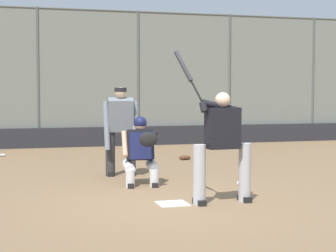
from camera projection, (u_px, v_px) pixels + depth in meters
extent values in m
plane|color=#846647|center=(173.00, 204.00, 7.98)|extent=(160.00, 160.00, 0.00)
cube|color=white|center=(173.00, 204.00, 7.98)|extent=(0.43, 0.43, 0.01)
cylinder|color=#515651|center=(313.00, 79.00, 18.21)|extent=(0.08, 0.08, 3.98)
cylinder|color=#515651|center=(230.00, 79.00, 17.43)|extent=(0.08, 0.08, 3.98)
cylinder|color=#515651|center=(138.00, 78.00, 16.65)|extent=(0.08, 0.08, 3.98)
cylinder|color=#515651|center=(38.00, 78.00, 15.87)|extent=(0.08, 0.08, 3.98)
cube|color=gray|center=(89.00, 78.00, 16.26)|extent=(20.33, 0.01, 3.98)
cylinder|color=#515651|center=(89.00, 10.00, 16.14)|extent=(20.33, 0.06, 0.06)
cube|color=#28282D|center=(90.00, 137.00, 16.27)|extent=(19.93, 0.18, 0.56)
cube|color=slate|center=(97.00, 137.00, 18.74)|extent=(14.23, 2.50, 0.12)
cube|color=slate|center=(101.00, 135.00, 17.93)|extent=(14.23, 0.55, 0.44)
cube|color=#B7BABC|center=(101.00, 126.00, 17.92)|extent=(14.23, 0.24, 0.08)
cube|color=slate|center=(98.00, 128.00, 18.45)|extent=(14.23, 0.55, 0.76)
cube|color=#B7BABC|center=(98.00, 116.00, 18.43)|extent=(14.23, 0.24, 0.08)
cube|color=slate|center=(96.00, 123.00, 18.97)|extent=(14.23, 0.55, 1.08)
cube|color=#B7BABC|center=(95.00, 106.00, 18.94)|extent=(14.23, 0.24, 0.08)
cube|color=slate|center=(93.00, 117.00, 19.49)|extent=(14.23, 0.55, 1.40)
cube|color=#B7BABC|center=(93.00, 96.00, 19.44)|extent=(14.23, 0.24, 0.08)
cylinder|color=#B7B7BC|center=(245.00, 172.00, 8.14)|extent=(0.18, 0.18, 0.85)
cube|color=black|center=(244.00, 199.00, 8.16)|extent=(0.13, 0.29, 0.08)
cylinder|color=#B7B7BC|center=(199.00, 175.00, 7.90)|extent=(0.18, 0.18, 0.85)
cube|color=black|center=(199.00, 202.00, 7.93)|extent=(0.13, 0.29, 0.08)
cube|color=black|center=(223.00, 128.00, 7.98)|extent=(0.48, 0.30, 0.59)
sphere|color=beige|center=(223.00, 100.00, 7.95)|extent=(0.22, 0.22, 0.22)
cylinder|color=black|center=(222.00, 107.00, 7.98)|extent=(0.60, 0.11, 0.22)
cylinder|color=black|center=(204.00, 107.00, 7.89)|extent=(0.13, 0.16, 0.16)
sphere|color=black|center=(203.00, 103.00, 7.91)|extent=(0.04, 0.04, 0.04)
cylinder|color=black|center=(197.00, 92.00, 7.96)|extent=(0.16, 0.19, 0.32)
cylinder|color=#28282D|center=(183.00, 66.00, 8.07)|extent=(0.25, 0.30, 0.46)
cylinder|color=silver|center=(154.00, 178.00, 9.40)|extent=(0.15, 0.15, 0.30)
cylinder|color=silver|center=(152.00, 166.00, 9.58)|extent=(0.21, 0.47, 0.23)
cube|color=black|center=(154.00, 184.00, 9.41)|extent=(0.12, 0.27, 0.08)
cylinder|color=silver|center=(130.00, 179.00, 9.33)|extent=(0.15, 0.15, 0.30)
cylinder|color=silver|center=(129.00, 167.00, 9.51)|extent=(0.21, 0.47, 0.23)
cube|color=black|center=(130.00, 185.00, 9.33)|extent=(0.12, 0.27, 0.08)
cube|color=black|center=(140.00, 145.00, 9.57)|extent=(0.47, 0.39, 0.55)
cube|color=#191E47|center=(141.00, 146.00, 9.42)|extent=(0.40, 0.17, 0.45)
sphere|color=tan|center=(140.00, 125.00, 9.55)|extent=(0.20, 0.20, 0.20)
sphere|color=#191E47|center=(140.00, 123.00, 9.54)|extent=(0.23, 0.23, 0.23)
cylinder|color=black|center=(152.00, 136.00, 9.35)|extent=(0.33, 0.51, 0.16)
ellipsoid|color=black|center=(148.00, 139.00, 9.10)|extent=(0.31, 0.13, 0.24)
cylinder|color=tan|center=(125.00, 144.00, 9.52)|extent=(0.12, 0.31, 0.44)
cylinder|color=#333333|center=(131.00, 153.00, 10.67)|extent=(0.18, 0.18, 0.86)
cube|color=black|center=(131.00, 173.00, 10.69)|extent=(0.14, 0.29, 0.08)
cylinder|color=#333333|center=(110.00, 153.00, 10.61)|extent=(0.18, 0.18, 0.86)
cube|color=black|center=(110.00, 174.00, 10.64)|extent=(0.14, 0.29, 0.08)
cube|color=gray|center=(121.00, 115.00, 10.54)|extent=(0.51, 0.46, 0.65)
sphere|color=tan|center=(121.00, 93.00, 10.51)|extent=(0.21, 0.21, 0.21)
cylinder|color=black|center=(121.00, 90.00, 10.51)|extent=(0.23, 0.23, 0.08)
cylinder|color=gray|center=(135.00, 125.00, 10.53)|extent=(0.17, 0.25, 0.91)
cylinder|color=gray|center=(107.00, 126.00, 10.45)|extent=(0.12, 0.24, 0.91)
sphere|color=black|center=(236.00, 147.00, 15.94)|extent=(0.04, 0.04, 0.04)
cylinder|color=black|center=(239.00, 146.00, 16.11)|extent=(0.28, 0.28, 0.03)
cylinder|color=tan|center=(244.00, 145.00, 16.49)|extent=(0.41, 0.41, 0.07)
ellipsoid|color=#56331E|center=(185.00, 158.00, 13.14)|extent=(0.28, 0.18, 0.10)
ellipsoid|color=#56331E|center=(183.00, 158.00, 13.04)|extent=(0.10, 0.08, 0.08)
sphere|color=white|center=(239.00, 183.00, 9.56)|extent=(0.07, 0.07, 0.07)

